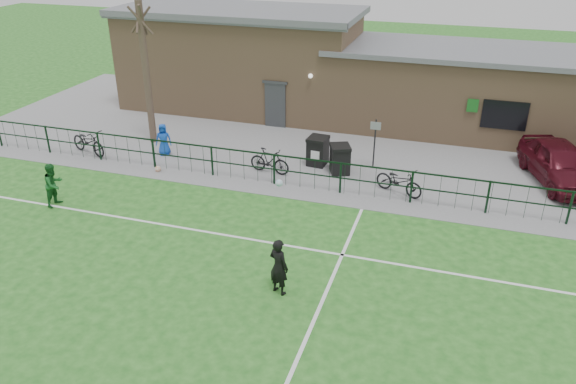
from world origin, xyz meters
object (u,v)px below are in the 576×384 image
(bicycle_e, at_px, (399,181))
(ball_ground, at_px, (158,169))
(bare_tree, at_px, (146,75))
(sign_post, at_px, (374,144))
(outfield_player, at_px, (54,184))
(bicycle_d, at_px, (270,161))
(wheelie_bin_left, at_px, (318,152))
(wheelie_bin_right, at_px, (340,160))
(car_maroon, at_px, (560,163))
(bicycle_c, at_px, (88,142))
(spectator_child, at_px, (163,139))

(bicycle_e, relative_size, ball_ground, 7.76)
(bare_tree, xyz_separation_m, sign_post, (9.74, 0.06, -1.98))
(bare_tree, height_order, sign_post, bare_tree)
(outfield_player, bearing_deg, bare_tree, 3.29)
(bicycle_d, bearing_deg, wheelie_bin_left, -40.46)
(bare_tree, distance_m, ball_ground, 4.43)
(bicycle_d, bearing_deg, ball_ground, 113.94)
(wheelie_bin_right, relative_size, car_maroon, 0.23)
(wheelie_bin_right, xyz_separation_m, bicycle_c, (-10.40, -1.31, 0.01))
(ball_ground, bearing_deg, sign_post, 20.05)
(bicycle_e, bearing_deg, bare_tree, 103.13)
(ball_ground, bearing_deg, wheelie_bin_left, 24.18)
(wheelie_bin_right, xyz_separation_m, ball_ground, (-6.77, -2.05, -0.42))
(bicycle_d, distance_m, spectator_child, 4.81)
(car_maroon, bearing_deg, ball_ground, 176.13)
(ball_ground, bearing_deg, bare_tree, 122.69)
(bicycle_c, distance_m, spectator_child, 3.16)
(wheelie_bin_right, relative_size, spectator_child, 0.78)
(wheelie_bin_left, relative_size, bicycle_e, 0.58)
(wheelie_bin_left, xyz_separation_m, ball_ground, (-5.74, -2.58, -0.43))
(car_maroon, height_order, spectator_child, car_maroon)
(bare_tree, bearing_deg, sign_post, 0.36)
(outfield_player, bearing_deg, sign_post, -52.67)
(car_maroon, distance_m, ball_ground, 15.16)
(wheelie_bin_right, bearing_deg, wheelie_bin_left, 129.91)
(car_maroon, xyz_separation_m, ball_ground, (-14.69, -3.72, -0.66))
(bicycle_d, relative_size, bicycle_e, 0.90)
(bicycle_e, distance_m, ball_ground, 9.24)
(bare_tree, relative_size, outfield_player, 3.95)
(spectator_child, bearing_deg, bicycle_e, -24.37)
(spectator_child, xyz_separation_m, outfield_player, (-1.33, -5.13, 0.07))
(car_maroon, xyz_separation_m, outfield_player, (-16.62, -7.23, -0.02))
(bicycle_d, relative_size, spectator_child, 1.24)
(bare_tree, height_order, bicycle_e, bare_tree)
(wheelie_bin_right, bearing_deg, bicycle_c, 164.28)
(wheelie_bin_left, relative_size, sign_post, 0.53)
(wheelie_bin_left, relative_size, bicycle_c, 0.53)
(bare_tree, height_order, wheelie_bin_right, bare_tree)
(sign_post, height_order, outfield_player, sign_post)
(bare_tree, bearing_deg, wheelie_bin_right, -5.18)
(bicycle_d, height_order, ball_ground, bicycle_d)
(wheelie_bin_left, relative_size, wheelie_bin_right, 1.02)
(bicycle_e, xyz_separation_m, outfield_player, (-11.12, -4.43, 0.26))
(bicycle_e, height_order, spectator_child, spectator_child)
(sign_post, height_order, bicycle_e, sign_post)
(car_maroon, relative_size, spectator_child, 3.34)
(wheelie_bin_right, bearing_deg, ball_ground, 173.98)
(sign_post, relative_size, bicycle_e, 1.09)
(wheelie_bin_right, height_order, bicycle_c, bicycle_c)
(bicycle_c, height_order, bicycle_d, bicycle_c)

